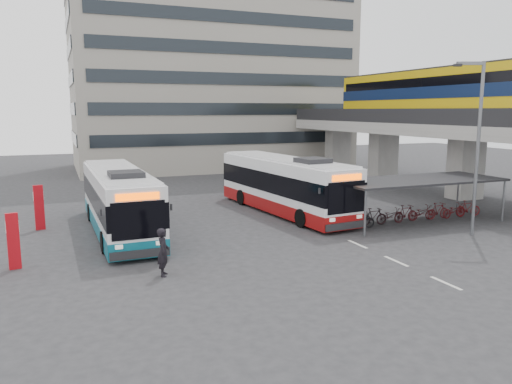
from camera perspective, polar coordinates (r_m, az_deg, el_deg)
name	(u,v)px	position (r m, az deg, el deg)	size (l,w,h in m)	color
ground	(312,250)	(23.77, 6.45, -6.55)	(120.00, 120.00, 0.00)	#28282B
viaduct	(427,113)	(42.87, 18.97, 8.51)	(8.00, 32.00, 9.68)	gray
bike_shelter	(417,200)	(30.60, 17.88, -0.87)	(10.00, 4.00, 2.54)	#595B60
office_block	(210,56)	(58.89, -5.26, 15.17)	(30.00, 15.00, 25.00)	gray
road_markings	(396,261)	(22.68, 15.72, -7.62)	(0.15, 7.60, 0.01)	beige
bus_main	(284,185)	(31.79, 3.26, 0.76)	(4.03, 12.94, 3.76)	white
bus_teal	(119,201)	(27.65, -15.40, -1.00)	(2.86, 12.31, 3.62)	white
pedestrian	(163,252)	(20.10, -10.56, -6.76)	(0.70, 0.46, 1.93)	black
lamp_post	(476,138)	(27.96, 23.87, 5.66)	(1.48, 0.78, 8.91)	#595B60
sign_totem_mid	(13,240)	(22.79, -25.99, -4.98)	(0.51, 0.24, 2.36)	#B10A14
sign_totem_north	(39,207)	(29.64, -23.54, -1.56)	(0.53, 0.24, 2.47)	#B10A14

